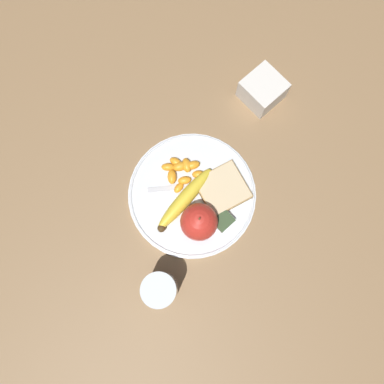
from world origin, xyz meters
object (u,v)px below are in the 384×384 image
(jam_packet, at_px, (223,221))
(condiment_caddy, at_px, (263,90))
(juice_glass, at_px, (161,289))
(apple, at_px, (199,222))
(banana, at_px, (185,201))
(bread_slice, at_px, (223,189))
(fork, at_px, (192,186))
(plate, at_px, (192,194))

(jam_packet, bearing_deg, condiment_caddy, -149.52)
(juice_glass, bearing_deg, apple, -161.93)
(juice_glass, height_order, condiment_caddy, juice_glass)
(banana, relative_size, bread_slice, 1.49)
(fork, bearing_deg, bread_slice, -14.57)
(apple, bearing_deg, juice_glass, 18.07)
(banana, relative_size, fork, 1.20)
(plate, relative_size, banana, 1.60)
(banana, xyz_separation_m, jam_packet, (-0.03, 0.09, -0.01))
(apple, bearing_deg, jam_packet, 143.52)
(bread_slice, bearing_deg, plate, -34.79)
(bread_slice, distance_m, fork, 0.07)
(apple, bearing_deg, plate, -120.01)
(juice_glass, relative_size, condiment_caddy, 1.26)
(banana, distance_m, jam_packet, 0.10)
(apple, height_order, condiment_caddy, apple)
(fork, relative_size, jam_packet, 3.60)
(banana, bearing_deg, apple, 78.06)
(plate, xyz_separation_m, fork, (-0.01, -0.01, 0.01))
(banana, xyz_separation_m, bread_slice, (-0.08, 0.04, -0.01))
(apple, height_order, bread_slice, apple)
(apple, bearing_deg, banana, -101.94)
(apple, relative_size, bread_slice, 0.74)
(jam_packet, height_order, condiment_caddy, condiment_caddy)
(juice_glass, distance_m, bread_slice, 0.25)
(juice_glass, distance_m, fork, 0.24)
(plate, height_order, bread_slice, bread_slice)
(bread_slice, bearing_deg, condiment_caddy, -154.43)
(juice_glass, relative_size, fork, 0.72)
(plate, xyz_separation_m, bread_slice, (-0.06, 0.04, 0.02))
(juice_glass, xyz_separation_m, jam_packet, (-0.19, -0.02, -0.03))
(fork, xyz_separation_m, condiment_caddy, (-0.28, -0.06, 0.02))
(condiment_caddy, bearing_deg, banana, 13.59)
(juice_glass, distance_m, jam_packet, 0.20)
(jam_packet, bearing_deg, banana, -70.73)
(fork, xyz_separation_m, jam_packet, (0.00, 0.11, 0.01))
(plate, height_order, jam_packet, jam_packet)
(banana, height_order, condiment_caddy, condiment_caddy)
(juice_glass, bearing_deg, fork, -148.14)
(juice_glass, relative_size, jam_packet, 2.59)
(juice_glass, height_order, banana, juice_glass)
(bread_slice, height_order, jam_packet, same)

